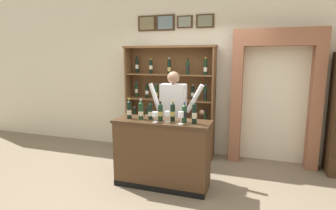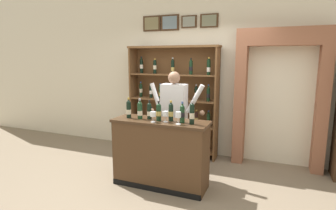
{
  "view_description": "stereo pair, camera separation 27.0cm",
  "coord_description": "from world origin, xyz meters",
  "px_view_note": "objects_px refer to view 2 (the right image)",
  "views": [
    {
      "loc": [
        1.14,
        -3.57,
        1.88
      ],
      "look_at": [
        -0.16,
        0.34,
        1.16
      ],
      "focal_mm": 29.02,
      "sensor_mm": 36.0,
      "label": 1
    },
    {
      "loc": [
        1.39,
        -3.48,
        1.88
      ],
      "look_at": [
        -0.16,
        0.34,
        1.16
      ],
      "focal_mm": 29.02,
      "sensor_mm": 36.0,
      "label": 2
    }
  ],
  "objects_px": {
    "tasting_bottle_chianti": "(182,113)",
    "tasting_counter": "(161,153)",
    "wine_shelf": "(174,98)",
    "tasting_bottle_bianco": "(140,110)",
    "tasting_bottle_prosecco": "(129,109)",
    "tasting_bottle_rosso": "(171,112)",
    "wine_glass_left": "(153,115)",
    "wine_glass_spare": "(178,115)",
    "tasting_bottle_grappa": "(149,111)",
    "wine_glass_center": "(165,114)",
    "tasting_bottle_vin_santo": "(192,113)",
    "tasting_bottle_super_tuscan": "(159,112)",
    "shopkeeper": "(174,111)"
  },
  "relations": [
    {
      "from": "tasting_bottle_prosecco",
      "to": "tasting_bottle_vin_santo",
      "type": "bearing_deg",
      "value": -0.79
    },
    {
      "from": "tasting_counter",
      "to": "wine_glass_center",
      "type": "bearing_deg",
      "value": -33.29
    },
    {
      "from": "tasting_counter",
      "to": "tasting_bottle_super_tuscan",
      "type": "bearing_deg",
      "value": -107.07
    },
    {
      "from": "tasting_bottle_bianco",
      "to": "tasting_bottle_rosso",
      "type": "height_order",
      "value": "tasting_bottle_bianco"
    },
    {
      "from": "tasting_counter",
      "to": "tasting_bottle_prosecco",
      "type": "xyz_separation_m",
      "value": [
        -0.5,
        -0.03,
        0.63
      ]
    },
    {
      "from": "wine_shelf",
      "to": "tasting_bottle_super_tuscan",
      "type": "distance_m",
      "value": 1.45
    },
    {
      "from": "tasting_bottle_super_tuscan",
      "to": "tasting_bottle_vin_santo",
      "type": "xyz_separation_m",
      "value": [
        0.49,
        -0.01,
        0.02
      ]
    },
    {
      "from": "wine_shelf",
      "to": "wine_glass_center",
      "type": "bearing_deg",
      "value": -73.35
    },
    {
      "from": "wine_glass_spare",
      "to": "tasting_counter",
      "type": "bearing_deg",
      "value": 158.17
    },
    {
      "from": "wine_shelf",
      "to": "tasting_bottle_prosecco",
      "type": "bearing_deg",
      "value": -96.87
    },
    {
      "from": "wine_shelf",
      "to": "tasting_bottle_grappa",
      "type": "height_order",
      "value": "wine_shelf"
    },
    {
      "from": "tasting_bottle_chianti",
      "to": "wine_glass_center",
      "type": "relative_size",
      "value": 1.92
    },
    {
      "from": "tasting_bottle_super_tuscan",
      "to": "tasting_bottle_chianti",
      "type": "distance_m",
      "value": 0.35
    },
    {
      "from": "tasting_bottle_chianti",
      "to": "wine_shelf",
      "type": "bearing_deg",
      "value": 115.45
    },
    {
      "from": "tasting_bottle_vin_santo",
      "to": "wine_glass_center",
      "type": "relative_size",
      "value": 2.07
    },
    {
      "from": "tasting_bottle_vin_santo",
      "to": "tasting_counter",
      "type": "bearing_deg",
      "value": 174.64
    },
    {
      "from": "tasting_bottle_rosso",
      "to": "wine_glass_spare",
      "type": "distance_m",
      "value": 0.21
    },
    {
      "from": "tasting_bottle_grappa",
      "to": "wine_glass_center",
      "type": "bearing_deg",
      "value": -15.89
    },
    {
      "from": "wine_shelf",
      "to": "tasting_counter",
      "type": "height_order",
      "value": "wine_shelf"
    },
    {
      "from": "shopkeeper",
      "to": "tasting_bottle_super_tuscan",
      "type": "distance_m",
      "value": 0.58
    },
    {
      "from": "tasting_bottle_rosso",
      "to": "tasting_bottle_vin_santo",
      "type": "xyz_separation_m",
      "value": [
        0.33,
        -0.06,
        0.02
      ]
    },
    {
      "from": "tasting_bottle_grappa",
      "to": "tasting_bottle_rosso",
      "type": "relative_size",
      "value": 0.96
    },
    {
      "from": "shopkeeper",
      "to": "wine_glass_spare",
      "type": "distance_m",
      "value": 0.74
    },
    {
      "from": "wine_shelf",
      "to": "tasting_bottle_chianti",
      "type": "bearing_deg",
      "value": -64.55
    },
    {
      "from": "wine_glass_left",
      "to": "wine_glass_spare",
      "type": "height_order",
      "value": "wine_glass_spare"
    },
    {
      "from": "tasting_bottle_rosso",
      "to": "wine_glass_left",
      "type": "relative_size",
      "value": 1.98
    },
    {
      "from": "wine_shelf",
      "to": "tasting_bottle_chianti",
      "type": "distance_m",
      "value": 1.55
    },
    {
      "from": "tasting_bottle_prosecco",
      "to": "tasting_bottle_rosso",
      "type": "xyz_separation_m",
      "value": [
        0.66,
        0.04,
        0.0
      ]
    },
    {
      "from": "tasting_bottle_rosso",
      "to": "wine_glass_spare",
      "type": "xyz_separation_m",
      "value": [
        0.16,
        -0.14,
        -0.01
      ]
    },
    {
      "from": "shopkeeper",
      "to": "wine_glass_center",
      "type": "height_order",
      "value": "shopkeeper"
    },
    {
      "from": "tasting_bottle_prosecco",
      "to": "wine_glass_left",
      "type": "bearing_deg",
      "value": -13.68
    },
    {
      "from": "tasting_bottle_bianco",
      "to": "tasting_counter",
      "type": "bearing_deg",
      "value": 3.53
    },
    {
      "from": "shopkeeper",
      "to": "wine_glass_left",
      "type": "relative_size",
      "value": 11.16
    },
    {
      "from": "tasting_counter",
      "to": "tasting_bottle_bianco",
      "type": "bearing_deg",
      "value": -176.47
    },
    {
      "from": "tasting_bottle_bianco",
      "to": "wine_glass_center",
      "type": "xyz_separation_m",
      "value": [
        0.42,
        -0.05,
        -0.02
      ]
    },
    {
      "from": "shopkeeper",
      "to": "wine_glass_left",
      "type": "bearing_deg",
      "value": -94.62
    },
    {
      "from": "wine_glass_left",
      "to": "wine_shelf",
      "type": "bearing_deg",
      "value": 100.39
    },
    {
      "from": "tasting_counter",
      "to": "tasting_bottle_prosecco",
      "type": "distance_m",
      "value": 0.81
    },
    {
      "from": "wine_glass_left",
      "to": "wine_glass_spare",
      "type": "xyz_separation_m",
      "value": [
        0.37,
        0.01,
        0.02
      ]
    },
    {
      "from": "tasting_bottle_grappa",
      "to": "wine_glass_left",
      "type": "relative_size",
      "value": 1.9
    },
    {
      "from": "wine_glass_center",
      "to": "tasting_bottle_vin_santo",
      "type": "bearing_deg",
      "value": 3.43
    },
    {
      "from": "tasting_counter",
      "to": "shopkeeper",
      "type": "relative_size",
      "value": 0.84
    },
    {
      "from": "tasting_bottle_rosso",
      "to": "wine_shelf",
      "type": "bearing_deg",
      "value": 109.54
    },
    {
      "from": "tasting_counter",
      "to": "wine_glass_spare",
      "type": "height_order",
      "value": "wine_glass_spare"
    },
    {
      "from": "tasting_bottle_chianti",
      "to": "tasting_bottle_super_tuscan",
      "type": "bearing_deg",
      "value": -176.68
    },
    {
      "from": "shopkeeper",
      "to": "tasting_bottle_prosecco",
      "type": "height_order",
      "value": "shopkeeper"
    },
    {
      "from": "wine_shelf",
      "to": "tasting_bottle_bianco",
      "type": "relative_size",
      "value": 6.99
    },
    {
      "from": "tasting_bottle_chianti",
      "to": "wine_glass_center",
      "type": "height_order",
      "value": "tasting_bottle_chianti"
    },
    {
      "from": "wine_shelf",
      "to": "tasting_bottle_rosso",
      "type": "height_order",
      "value": "wine_shelf"
    },
    {
      "from": "tasting_bottle_chianti",
      "to": "tasting_counter",
      "type": "bearing_deg",
      "value": 177.4
    }
  ]
}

